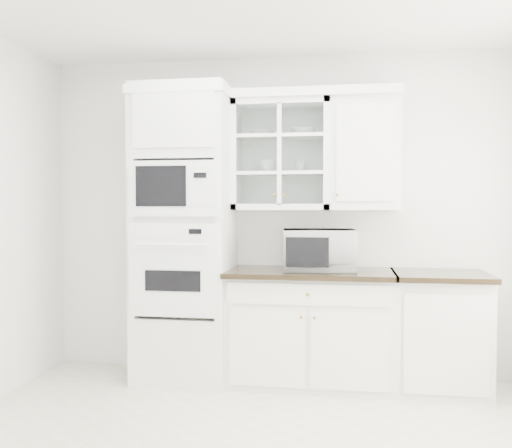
# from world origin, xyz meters

# --- Properties ---
(room_shell) EXTENTS (4.00, 3.50, 2.70)m
(room_shell) POSITION_xyz_m (0.00, 0.43, 1.78)
(room_shell) COLOR white
(room_shell) RESTS_ON ground
(oven_column) EXTENTS (0.76, 0.68, 2.40)m
(oven_column) POSITION_xyz_m (-0.75, 1.42, 1.20)
(oven_column) COLOR white
(oven_column) RESTS_ON ground
(base_cabinet_run) EXTENTS (1.32, 0.67, 0.92)m
(base_cabinet_run) POSITION_xyz_m (0.28, 1.45, 0.46)
(base_cabinet_run) COLOR white
(base_cabinet_run) RESTS_ON ground
(extra_base_cabinet) EXTENTS (0.72, 0.67, 0.92)m
(extra_base_cabinet) POSITION_xyz_m (1.28, 1.45, 0.46)
(extra_base_cabinet) COLOR white
(extra_base_cabinet) RESTS_ON ground
(upper_cabinet_glass) EXTENTS (0.80, 0.33, 0.90)m
(upper_cabinet_glass) POSITION_xyz_m (0.03, 1.58, 1.85)
(upper_cabinet_glass) COLOR white
(upper_cabinet_glass) RESTS_ON room_shell
(upper_cabinet_solid) EXTENTS (0.55, 0.33, 0.90)m
(upper_cabinet_solid) POSITION_xyz_m (0.71, 1.58, 1.85)
(upper_cabinet_solid) COLOR white
(upper_cabinet_solid) RESTS_ON room_shell
(crown_molding) EXTENTS (2.14, 0.38, 0.07)m
(crown_molding) POSITION_xyz_m (-0.07, 1.56, 2.33)
(crown_molding) COLOR white
(crown_molding) RESTS_ON room_shell
(countertop_microwave) EXTENTS (0.61, 0.52, 0.33)m
(countertop_microwave) POSITION_xyz_m (0.35, 1.44, 1.08)
(countertop_microwave) COLOR white
(countertop_microwave) RESTS_ON base_cabinet_run
(bowl_a) EXTENTS (0.23, 0.23, 0.05)m
(bowl_a) POSITION_xyz_m (-0.14, 1.59, 2.03)
(bowl_a) COLOR white
(bowl_a) RESTS_ON upper_cabinet_glass
(bowl_b) EXTENTS (0.22, 0.22, 0.06)m
(bowl_b) POSITION_xyz_m (0.20, 1.60, 2.04)
(bowl_b) COLOR white
(bowl_b) RESTS_ON upper_cabinet_glass
(cup_a) EXTENTS (0.13, 0.13, 0.10)m
(cup_a) POSITION_xyz_m (-0.09, 1.60, 1.76)
(cup_a) COLOR white
(cup_a) RESTS_ON upper_cabinet_glass
(cup_b) EXTENTS (0.11, 0.11, 0.09)m
(cup_b) POSITION_xyz_m (0.19, 1.60, 1.75)
(cup_b) COLOR white
(cup_b) RESTS_ON upper_cabinet_glass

